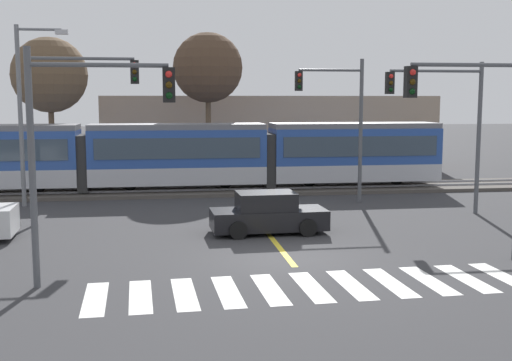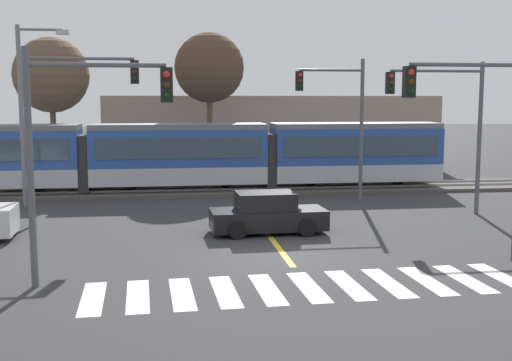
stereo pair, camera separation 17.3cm
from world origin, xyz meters
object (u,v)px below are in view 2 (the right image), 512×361
object	(u,v)px
sedan_crossing	(268,214)
traffic_light_near_right	(482,124)
traffic_light_near_left	(78,131)
traffic_light_mid_left	(65,109)
light_rail_tram	(179,154)
traffic_light_mid_right	(449,113)
bare_tree_west	(209,68)
bare_tree_far_west	(51,75)
traffic_light_far_right	(341,111)
street_lamp_west	(26,104)

from	to	relation	value
sedan_crossing	traffic_light_near_right	xyz separation A→B (m)	(5.57, -5.05, 3.45)
traffic_light_near_left	traffic_light_mid_left	size ratio (longest dim) A/B	0.91
light_rail_tram	traffic_light_near_right	bearing A→B (deg)	-61.55
traffic_light_mid_right	bare_tree_west	world-z (taller)	bare_tree_west
traffic_light_near_left	bare_tree_far_west	world-z (taller)	bare_tree_far_west
bare_tree_far_west	sedan_crossing	bearing A→B (deg)	-57.04
traffic_light_far_right	bare_tree_west	size ratio (longest dim) A/B	0.77
light_rail_tram	sedan_crossing	size ratio (longest dim) A/B	6.58
sedan_crossing	traffic_light_mid_right	size ratio (longest dim) A/B	0.66
traffic_light_mid_right	traffic_light_far_right	world-z (taller)	traffic_light_far_right
traffic_light_mid_left	street_lamp_west	size ratio (longest dim) A/B	0.83
sedan_crossing	traffic_light_far_right	distance (m)	8.57
traffic_light_near_right	street_lamp_west	xyz separation A→B (m)	(-15.43, 12.52, 0.52)
traffic_light_far_right	street_lamp_west	size ratio (longest dim) A/B	0.83
light_rail_tram	bare_tree_far_west	world-z (taller)	bare_tree_far_west
traffic_light_far_right	bare_tree_west	xyz separation A→B (m)	(-5.48, 9.38, 2.35)
traffic_light_far_right	bare_tree_far_west	bearing A→B (deg)	147.75
street_lamp_west	bare_tree_far_west	xyz separation A→B (m)	(-0.18, 8.02, 1.55)
traffic_light_far_right	street_lamp_west	distance (m)	14.39
traffic_light_near_right	traffic_light_mid_right	bearing A→B (deg)	71.77
light_rail_tram	sedan_crossing	distance (m)	11.21
light_rail_tram	traffic_light_near_left	world-z (taller)	traffic_light_near_left
traffic_light_near_left	traffic_light_far_right	world-z (taller)	traffic_light_far_right
light_rail_tram	traffic_light_mid_left	world-z (taller)	traffic_light_mid_left
traffic_light_mid_right	traffic_light_mid_left	distance (m)	15.55
traffic_light_mid_left	traffic_light_far_right	bearing A→B (deg)	17.32
sedan_crossing	bare_tree_far_west	bearing A→B (deg)	122.96
traffic_light_near_left	light_rail_tram	bearing A→B (deg)	80.13
light_rail_tram	traffic_light_near_left	bearing A→B (deg)	-99.87
traffic_light_near_left	sedan_crossing	bearing A→B (deg)	45.09
traffic_light_near_left	bare_tree_west	bearing A→B (deg)	77.29
street_lamp_west	traffic_light_mid_left	bearing A→B (deg)	-63.46
sedan_crossing	traffic_light_mid_left	bearing A→B (deg)	160.63
bare_tree_far_west	bare_tree_west	world-z (taller)	bare_tree_west
sedan_crossing	bare_tree_far_west	world-z (taller)	bare_tree_far_west
traffic_light_near_right	street_lamp_west	bearing A→B (deg)	140.94
light_rail_tram	traffic_light_near_left	xyz separation A→B (m)	(-2.89, -16.62, 2.04)
traffic_light_near_right	bare_tree_far_west	world-z (taller)	bare_tree_far_west
traffic_light_near_left	traffic_light_near_right	bearing A→B (deg)	4.21
light_rail_tram	sedan_crossing	bearing A→B (deg)	-74.47
traffic_light_near_right	street_lamp_west	size ratio (longest dim) A/B	0.77
traffic_light_mid_left	bare_tree_west	xyz separation A→B (m)	(6.44, 13.10, 2.19)
street_lamp_west	traffic_light_near_left	bearing A→B (deg)	-73.37
traffic_light_near_right	traffic_light_mid_left	bearing A→B (deg)	149.49
sedan_crossing	traffic_light_near_left	world-z (taller)	traffic_light_near_left
sedan_crossing	bare_tree_far_west	size ratio (longest dim) A/B	0.51
light_rail_tram	traffic_light_far_right	bearing A→B (deg)	-30.53
traffic_light_mid_right	street_lamp_west	world-z (taller)	street_lamp_west
traffic_light_mid_right	bare_tree_far_west	world-z (taller)	bare_tree_far_west
traffic_light_mid_left	traffic_light_near_right	bearing A→B (deg)	-30.51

